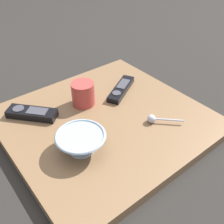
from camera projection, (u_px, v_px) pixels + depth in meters
ground_plane at (106, 125)px, 0.90m from camera, size 6.00×6.00×0.00m
table at (106, 121)px, 0.89m from camera, size 0.61×0.64×0.03m
cereal_bowl at (81, 141)px, 0.74m from camera, size 0.15×0.15×0.06m
coffee_mug at (83, 94)px, 0.92m from camera, size 0.08×0.08×0.09m
teaspoon at (154, 119)px, 0.85m from camera, size 0.09×0.09×0.03m
tv_remote_near at (32, 113)px, 0.88m from camera, size 0.16×0.15×0.03m
tv_remote_far at (121, 89)px, 1.00m from camera, size 0.13×0.18×0.02m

